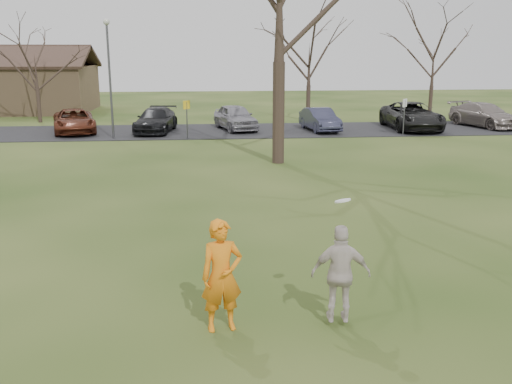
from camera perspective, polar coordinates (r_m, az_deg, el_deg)
ground at (r=9.59m, az=2.35°, el=-14.63°), size 120.00×120.00×0.00m
parking_strip at (r=33.67m, az=-3.43°, el=6.22°), size 62.00×6.50×0.04m
player_defender at (r=9.49m, az=-3.50°, el=-8.49°), size 0.78×0.58×1.94m
car_2 at (r=34.30m, az=-17.99°, el=6.88°), size 3.35×5.25×1.35m
car_3 at (r=33.48m, az=-10.13°, el=7.20°), size 2.56×4.96×1.37m
car_4 at (r=33.97m, az=-2.11°, el=7.61°), size 2.82×4.70×1.50m
car_5 at (r=33.72m, az=6.50°, el=7.34°), size 1.92×4.18×1.33m
car_6 at (r=35.41m, az=15.54°, el=7.47°), size 2.93×5.90×1.61m
car_7 at (r=38.10m, az=22.18°, el=7.27°), size 3.32×5.39×1.46m
catching_play at (r=9.68m, az=8.61°, el=-8.20°), size 1.05×0.54×2.17m
lamp_post at (r=31.21m, az=-14.70°, el=12.46°), size 0.34×0.34×6.27m
sign_yellow at (r=30.51m, az=-7.05°, el=8.03°), size 0.35×0.35×2.08m
sign_white at (r=32.48m, az=14.84°, el=8.04°), size 0.35×0.35×2.08m
small_tree_row at (r=38.80m, az=2.85°, el=13.01°), size 55.00×5.90×8.50m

